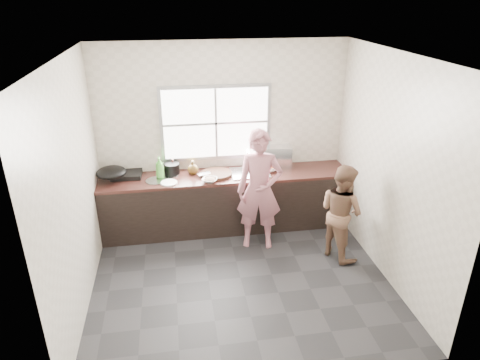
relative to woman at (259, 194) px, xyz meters
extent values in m
cube|color=#252527|center=(-0.38, -0.74, -0.79)|extent=(3.60, 3.20, 0.01)
cube|color=silver|center=(-0.38, -0.74, 1.92)|extent=(3.60, 3.20, 0.01)
cube|color=beige|center=(-0.38, 0.87, 0.57)|extent=(3.60, 0.01, 2.70)
cube|color=beige|center=(-2.18, -0.74, 0.57)|extent=(0.01, 3.20, 2.70)
cube|color=beige|center=(1.43, -0.74, 0.57)|extent=(0.01, 3.20, 2.70)
cube|color=beige|center=(-0.38, -2.34, 0.57)|extent=(3.60, 0.01, 2.70)
cube|color=black|center=(-0.38, 0.55, -0.37)|extent=(3.60, 0.62, 0.82)
cube|color=#361B16|center=(-0.38, 0.55, 0.06)|extent=(3.60, 0.64, 0.04)
cube|color=silver|center=(-0.03, 0.55, 0.08)|extent=(0.55, 0.45, 0.02)
cylinder|color=silver|center=(-0.03, 0.75, 0.23)|extent=(0.02, 0.02, 0.30)
cube|color=#9EA0A5|center=(-0.48, 0.85, 0.77)|extent=(1.60, 0.05, 1.10)
cube|color=white|center=(-0.48, 0.83, 0.77)|extent=(1.50, 0.01, 1.00)
imported|color=#AF6974|center=(0.00, 0.00, 0.00)|extent=(0.64, 0.49, 1.57)
imported|color=brown|center=(1.01, -0.42, -0.13)|extent=(0.71, 0.78, 1.31)
cylinder|color=black|center=(-0.51, 0.55, 0.10)|extent=(0.56, 0.56, 0.04)
cube|color=#B7BABE|center=(-0.70, 0.54, 0.12)|extent=(0.21, 0.16, 0.01)
imported|color=white|center=(-0.64, 0.34, 0.10)|extent=(0.27, 0.27, 0.05)
imported|color=white|center=(0.28, 0.61, 0.11)|extent=(0.21, 0.21, 0.07)
imported|color=white|center=(0.13, 0.56, 0.10)|extent=(0.23, 0.23, 0.06)
cylinder|color=black|center=(-1.15, 0.71, 0.15)|extent=(0.27, 0.27, 0.16)
cylinder|color=white|center=(-1.20, 0.38, 0.08)|extent=(0.29, 0.29, 0.02)
imported|color=green|center=(-1.31, 0.59, 0.23)|extent=(0.14, 0.14, 0.31)
imported|color=#3F170F|center=(-1.13, 0.78, 0.17)|extent=(0.10, 0.10, 0.18)
imported|color=#4E3713|center=(-0.85, 0.66, 0.17)|extent=(0.15, 0.15, 0.19)
cylinder|color=white|center=(-1.28, 0.78, 0.12)|extent=(0.09, 0.09, 0.10)
cube|color=black|center=(-1.79, 0.76, 0.11)|extent=(0.44, 0.44, 0.06)
ellipsoid|color=black|center=(-1.97, 0.57, 0.21)|extent=(0.52, 0.52, 0.15)
cube|color=silver|center=(0.42, 0.78, 0.23)|extent=(0.45, 0.34, 0.32)
cylinder|color=#A8AAAE|center=(-1.38, 0.48, 0.08)|extent=(0.30, 0.30, 0.01)
cylinder|color=silver|center=(-1.20, 0.65, 0.08)|extent=(0.29, 0.29, 0.01)
camera|label=1|loc=(-1.09, -5.07, 2.52)|focal=32.00mm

